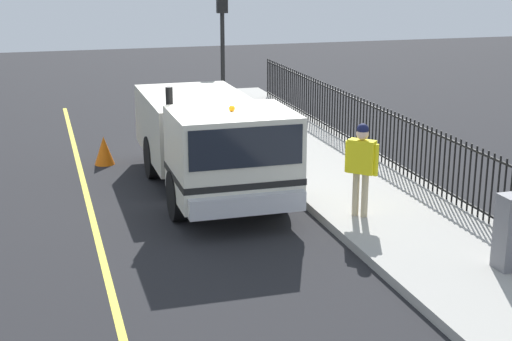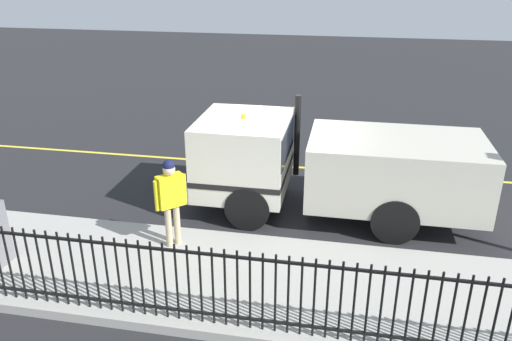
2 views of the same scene
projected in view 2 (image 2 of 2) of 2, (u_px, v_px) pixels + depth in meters
ground_plane at (276, 206)px, 11.80m from camera, size 56.73×56.73×0.00m
sidewalk_slab at (249, 282)px, 8.90m from camera, size 2.99×25.78×0.17m
lane_marking at (290, 167)px, 14.02m from camera, size 0.12×23.21×0.01m
work_truck at (319, 162)px, 11.05m from camera, size 2.31×6.29×2.44m
worker_standing at (171, 194)px, 9.49m from camera, size 0.51×0.51×1.77m
iron_fence at (231, 288)px, 7.46m from camera, size 0.04×21.95×1.32m
traffic_cone at (448, 175)px, 12.63m from camera, size 0.48×0.48×0.69m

